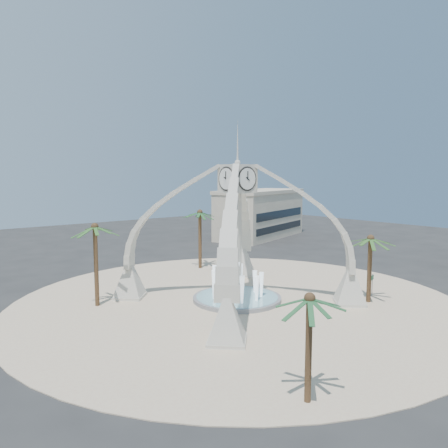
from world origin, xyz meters
TOP-DOWN VIEW (x-y plane):
  - ground at (0.00, 0.00)m, footprint 140.00×140.00m
  - plaza at (0.00, 0.00)m, footprint 40.00×40.00m
  - clock_tower at (-0.00, -0.00)m, footprint 17.94×17.94m
  - fountain at (0.00, 0.00)m, footprint 8.00×8.00m
  - building_ne at (30.00, 28.00)m, footprint 21.87×14.17m
  - palm_east at (8.81, -7.83)m, footprint 5.28×5.28m
  - palm_west at (-10.48, 6.50)m, footprint 5.26×5.26m
  - palm_north at (5.54, 13.22)m, footprint 5.50×5.50m
  - palm_south at (-8.91, -15.64)m, footprint 4.71×4.71m
  - street_sign at (10.75, -6.96)m, footprint 0.77×0.24m

SIDE VIEW (x-z plane):
  - ground at x=0.00m, z-range 0.00..0.00m
  - plaza at x=0.00m, z-range 0.00..0.06m
  - fountain at x=0.00m, z-range -1.52..2.10m
  - street_sign at x=10.75m, z-range 0.47..2.63m
  - building_ne at x=30.00m, z-range 0.01..8.61m
  - palm_south at x=-8.91m, z-range 2.28..8.35m
  - palm_east at x=8.81m, z-range 2.44..9.02m
  - clock_tower at x=0.00m, z-range -1.66..14.64m
  - palm_north at x=5.54m, z-range 2.93..10.62m
  - palm_west at x=-10.48m, z-range 2.99..10.74m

